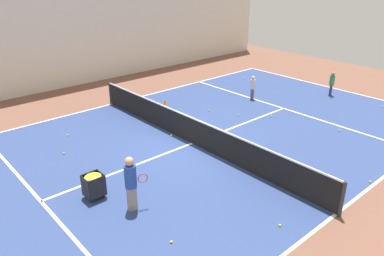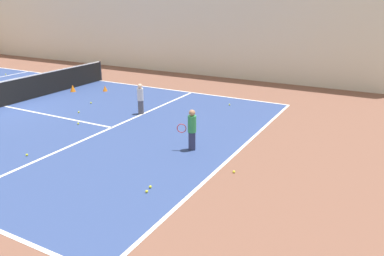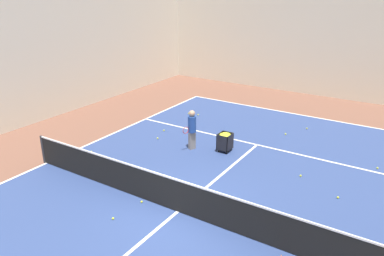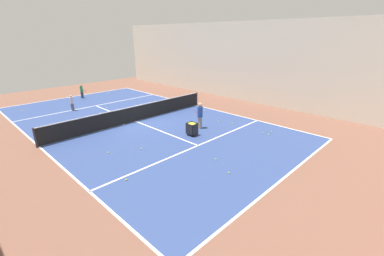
{
  "view_description": "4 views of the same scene",
  "coord_description": "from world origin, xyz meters",
  "views": [
    {
      "loc": [
        -9.64,
        8.5,
        6.21
      ],
      "look_at": [
        0.0,
        0.0,
        0.64
      ],
      "focal_mm": 35.0,
      "sensor_mm": 36.0,
      "label": 1
    },
    {
      "loc": [
        -9.64,
        -14.25,
        4.34
      ],
      "look_at": [
        -0.43,
        -9.26,
        0.69
      ],
      "focal_mm": 35.0,
      "sensor_mm": 36.0,
      "label": 2
    },
    {
      "loc": [
        5.37,
        -7.65,
        6.21
      ],
      "look_at": [
        -2.07,
        4.02,
        0.9
      ],
      "focal_mm": 35.0,
      "sensor_mm": 36.0,
      "label": 3
    },
    {
      "loc": [
        9.07,
        14.25,
        5.49
      ],
      "look_at": [
        -0.85,
        4.52,
        0.45
      ],
      "focal_mm": 24.0,
      "sensor_mm": 36.0,
      "label": 4
    }
  ],
  "objects": [
    {
      "name": "tennis_ball_0",
      "position": [
        4.68,
        -8.32,
        0.04
      ],
      "size": [
        0.07,
        0.07,
        0.07
      ],
      "primitive_type": "sphere",
      "color": "yellow",
      "rests_on": "ground"
    },
    {
      "name": "line_centre_service",
      "position": [
        0.0,
        0.0,
        0.01
      ],
      "size": [
        0.1,
        11.59,
        0.0
      ],
      "primitive_type": "cube",
      "color": "white",
      "rests_on": "ground"
    },
    {
      "name": "player_near_baseline",
      "position": [
        -0.43,
        -9.25,
        0.72
      ],
      "size": [
        0.41,
        0.56,
        1.26
      ],
      "rotation": [
        0.0,
        0.0,
        1.99
      ],
      "color": "#2D3351",
      "rests_on": "ground"
    },
    {
      "name": "tennis_ball_9",
      "position": [
        -3.04,
        -9.53,
        0.04
      ],
      "size": [
        0.07,
        0.07,
        0.07
      ],
      "primitive_type": "sphere",
      "color": "yellow",
      "rests_on": "ground"
    },
    {
      "name": "tennis_ball_10",
      "position": [
        2.07,
        -2.9,
        0.04
      ],
      "size": [
        0.07,
        0.07,
        0.07
      ],
      "primitive_type": "sphere",
      "color": "yellow",
      "rests_on": "ground"
    },
    {
      "name": "line_service_far",
      "position": [
        0.0,
        5.8,
        0.01
      ],
      "size": [
        11.85,
        0.1,
        0.0
      ],
      "primitive_type": "cube",
      "color": "white",
      "rests_on": "ground"
    },
    {
      "name": "tennis_ball_20",
      "position": [
        0.78,
        -3.46,
        0.04
      ],
      "size": [
        0.07,
        0.07,
        0.07
      ],
      "primitive_type": "sphere",
      "color": "yellow",
      "rests_on": "ground"
    },
    {
      "name": "tennis_ball_17",
      "position": [
        2.37,
        4.05,
        0.04
      ],
      "size": [
        0.07,
        0.07,
        0.07
      ],
      "primitive_type": "sphere",
      "color": "yellow",
      "rests_on": "ground"
    },
    {
      "name": "ground_plane",
      "position": [
        0.0,
        0.0,
        0.0
      ],
      "size": [
        33.31,
        33.31,
        0.0
      ],
      "primitive_type": "plane",
      "color": "brown"
    },
    {
      "name": "tennis_net",
      "position": [
        0.0,
        0.0,
        0.55
      ],
      "size": [
        12.15,
        0.1,
        1.07
      ],
      "color": "#2D2D33",
      "rests_on": "ground"
    },
    {
      "name": "ball_cart",
      "position": [
        -0.85,
        4.52,
        0.53
      ],
      "size": [
        0.49,
        0.55,
        0.77
      ],
      "color": "black",
      "rests_on": "ground"
    },
    {
      "name": "line_sideline_right",
      "position": [
        5.93,
        0.0,
        0.01
      ],
      "size": [
        0.1,
        21.08,
        0.0
      ],
      "primitive_type": "cube",
      "color": "white",
      "rests_on": "ground"
    },
    {
      "name": "tennis_ball_7",
      "position": [
        3.78,
        3.27,
        0.04
      ],
      "size": [
        0.07,
        0.07,
        0.07
      ],
      "primitive_type": "sphere",
      "color": "yellow",
      "rests_on": "ground"
    },
    {
      "name": "hall_enclosure_right",
      "position": [
        10.12,
        0.0,
        3.3
      ],
      "size": [
        0.15,
        29.61,
        6.61
      ],
      "color": "silver",
      "rests_on": "ground"
    },
    {
      "name": "tennis_ball_19",
      "position": [
        -1.32,
        -1.31,
        0.04
      ],
      "size": [
        0.07,
        0.07,
        0.07
      ],
      "primitive_type": "sphere",
      "color": "yellow",
      "rests_on": "ground"
    },
    {
      "name": "line_baseline_near",
      "position": [
        0.0,
        -10.54,
        0.01
      ],
      "size": [
        11.85,
        0.1,
        0.0
      ],
      "primitive_type": "cube",
      "color": "white",
      "rests_on": "ground"
    },
    {
      "name": "tennis_ball_12",
      "position": [
        -5.23,
        1.56,
        0.04
      ],
      "size": [
        0.07,
        0.07,
        0.07
      ],
      "primitive_type": "sphere",
      "color": "yellow",
      "rests_on": "ground"
    },
    {
      "name": "court_playing_area",
      "position": [
        0.0,
        0.0,
        0.0
      ],
      "size": [
        11.85,
        21.08,
        0.0
      ],
      "color": "navy",
      "rests_on": "ground"
    },
    {
      "name": "tennis_ball_5",
      "position": [
        -1.2,
        -0.2,
        0.04
      ],
      "size": [
        0.07,
        0.07,
        0.07
      ],
      "primitive_type": "sphere",
      "color": "yellow",
      "rests_on": "ground"
    },
    {
      "name": "training_cone_1",
      "position": [
        4.15,
        -1.91,
        0.14
      ],
      "size": [
        0.23,
        0.23,
        0.28
      ],
      "primitive_type": "cone",
      "color": "orange",
      "rests_on": "ground"
    },
    {
      "name": "tennis_ball_6",
      "position": [
        1.03,
        0.19,
        0.04
      ],
      "size": [
        0.07,
        0.07,
        0.07
      ],
      "primitive_type": "sphere",
      "color": "yellow",
      "rests_on": "ground"
    },
    {
      "name": "tennis_ball_8",
      "position": [
        -3.14,
        -5.27,
        0.04
      ],
      "size": [
        0.07,
        0.07,
        0.07
      ],
      "primitive_type": "sphere",
      "color": "yellow",
      "rests_on": "ground"
    },
    {
      "name": "tennis_ball_22",
      "position": [
        -1.31,
        -10.99,
        0.04
      ],
      "size": [
        0.07,
        0.07,
        0.07
      ],
      "primitive_type": "sphere",
      "color": "yellow",
      "rests_on": "ground"
    },
    {
      "name": "tennis_ball_18",
      "position": [
        -0.3,
        -4.49,
        0.04
      ],
      "size": [
        0.07,
        0.07,
        0.07
      ],
      "primitive_type": "sphere",
      "color": "yellow",
      "rests_on": "ground"
    },
    {
      "name": "tennis_ball_15",
      "position": [
        -3.86,
        4.07,
        0.04
      ],
      "size": [
        0.07,
        0.07,
        0.07
      ],
      "primitive_type": "sphere",
      "color": "yellow",
      "rests_on": "ground"
    },
    {
      "name": "line_service_near",
      "position": [
        0.0,
        -5.8,
        0.01
      ],
      "size": [
        11.85,
        0.1,
        0.0
      ],
      "primitive_type": "cube",
      "color": "white",
      "rests_on": "ground"
    },
    {
      "name": "tennis_ball_4",
      "position": [
        -5.79,
        -2.31,
        0.04
      ],
      "size": [
        0.07,
        0.07,
        0.07
      ],
      "primitive_type": "sphere",
      "color": "yellow",
      "rests_on": "ground"
    },
    {
      "name": "training_cone_0",
      "position": [
        3.33,
        -0.58,
        0.17
      ],
      "size": [
        0.26,
        0.26,
        0.34
      ],
      "primitive_type": "cone",
      "color": "orange",
      "rests_on": "ground"
    },
    {
      "name": "child_midcourt",
      "position": [
        1.87,
        -5.72,
        0.7
      ],
      "size": [
        0.31,
        0.31,
        1.22
      ],
      "rotation": [
        0.0,
        0.0,
        1.93
      ],
      "color": "#4C4C56",
      "rests_on": "ground"
    },
    {
      "name": "line_sideline_left",
      "position": [
        -5.93,
        0.0,
        0.01
      ],
      "size": [
        0.1,
        21.08,
        0.0
      ],
      "primitive_type": "cube",
      "color": "white",
      "rests_on": "ground"
    },
    {
      "name": "coach_at_net",
      "position": [
        -2.07,
        4.01,
        0.94
      ],
      "size": [
        0.42,
        0.69,
        1.63
      ],
      "rotation": [
        0.0,
        0.0,
        -1.93
      ],
      "color": "gray",
      "rests_on": "ground"
    }
  ]
}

